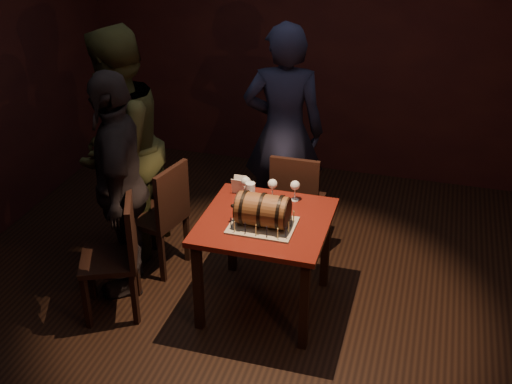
% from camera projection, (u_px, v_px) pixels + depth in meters
% --- Properties ---
extents(room_shell, '(5.04, 5.04, 2.80)m').
position_uv_depth(room_shell, '(256.00, 135.00, 4.20)').
color(room_shell, black).
rests_on(room_shell, ground).
extents(pub_table, '(0.90, 0.90, 0.75)m').
position_uv_depth(pub_table, '(265.00, 233.00, 4.58)').
color(pub_table, '#450F0B').
rests_on(pub_table, ground).
extents(cake_board, '(0.45, 0.35, 0.01)m').
position_uv_depth(cake_board, '(263.00, 225.00, 4.44)').
color(cake_board, gray).
rests_on(cake_board, pub_table).
extents(barrel_cake, '(0.41, 0.24, 0.24)m').
position_uv_depth(barrel_cake, '(263.00, 210.00, 4.38)').
color(barrel_cake, brown).
rests_on(barrel_cake, cake_board).
extents(birthday_candles, '(0.40, 0.30, 0.09)m').
position_uv_depth(birthday_candles, '(263.00, 219.00, 4.42)').
color(birthday_candles, '#FDF397').
rests_on(birthday_candles, cake_board).
extents(wine_glass_left, '(0.07, 0.07, 0.16)m').
position_uv_depth(wine_glass_left, '(246.00, 182.00, 4.77)').
color(wine_glass_left, silver).
rests_on(wine_glass_left, pub_table).
extents(wine_glass_mid, '(0.07, 0.07, 0.16)m').
position_uv_depth(wine_glass_mid, '(272.00, 185.00, 4.74)').
color(wine_glass_mid, silver).
rests_on(wine_glass_mid, pub_table).
extents(wine_glass_right, '(0.07, 0.07, 0.16)m').
position_uv_depth(wine_glass_right, '(295.00, 186.00, 4.72)').
color(wine_glass_right, silver).
rests_on(wine_glass_right, pub_table).
extents(pint_of_ale, '(0.07, 0.07, 0.15)m').
position_uv_depth(pint_of_ale, '(250.00, 193.00, 4.73)').
color(pint_of_ale, silver).
rests_on(pint_of_ale, pub_table).
extents(menu_card, '(0.10, 0.05, 0.13)m').
position_uv_depth(menu_card, '(239.00, 186.00, 4.84)').
color(menu_card, white).
rests_on(menu_card, pub_table).
extents(chair_back, '(0.40, 0.40, 0.93)m').
position_uv_depth(chair_back, '(296.00, 199.00, 5.26)').
color(chair_back, black).
rests_on(chair_back, ground).
extents(chair_left_rear, '(0.48, 0.48, 0.93)m').
position_uv_depth(chair_left_rear, '(163.00, 212.00, 5.07)').
color(chair_left_rear, black).
rests_on(chair_left_rear, ground).
extents(chair_left_front, '(0.53, 0.53, 0.93)m').
position_uv_depth(chair_left_front, '(119.00, 251.00, 4.58)').
color(chair_left_front, black).
rests_on(chair_left_front, ground).
extents(person_back, '(0.76, 0.57, 1.88)m').
position_uv_depth(person_back, '(284.00, 133.00, 5.42)').
color(person_back, black).
rests_on(person_back, ground).
extents(person_left_rear, '(0.74, 0.95, 1.93)m').
position_uv_depth(person_left_rear, '(118.00, 148.00, 5.08)').
color(person_left_rear, '#36361B').
rests_on(person_left_rear, ground).
extents(person_left_front, '(0.80, 1.12, 1.76)m').
position_uv_depth(person_left_front, '(120.00, 185.00, 4.71)').
color(person_left_front, black).
rests_on(person_left_front, ground).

